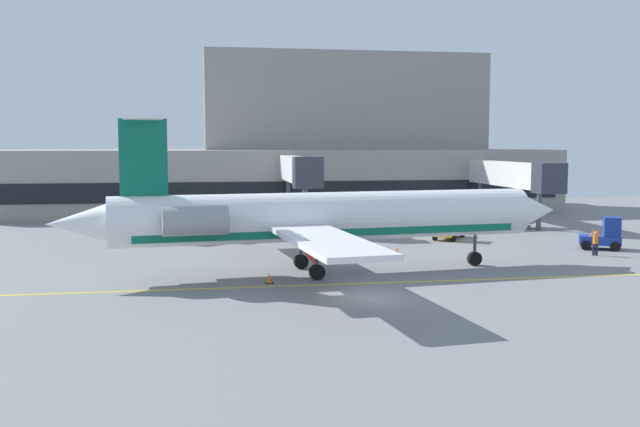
% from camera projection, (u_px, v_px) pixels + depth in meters
% --- Properties ---
extents(ground, '(120.00, 120.00, 0.11)m').
position_uv_depth(ground, '(367.00, 299.00, 35.58)').
color(ground, slate).
extents(terminal_building, '(64.44, 17.66, 18.43)m').
position_uv_depth(terminal_building, '(301.00, 150.00, 84.01)').
color(terminal_building, gray).
rests_on(terminal_building, ground).
extents(jet_bridge_west, '(2.40, 17.94, 6.08)m').
position_uv_depth(jet_bridge_west, '(513.00, 175.00, 68.41)').
color(jet_bridge_west, silver).
rests_on(jet_bridge_west, ground).
extents(jet_bridge_east, '(2.40, 16.39, 6.65)m').
position_uv_depth(jet_bridge_east, '(297.00, 171.00, 65.70)').
color(jet_bridge_east, silver).
rests_on(jet_bridge_east, ground).
extents(regional_jet, '(31.30, 26.29, 9.22)m').
position_uv_depth(regional_jet, '(319.00, 217.00, 41.92)').
color(regional_jet, white).
rests_on(regional_jet, ground).
extents(baggage_tug, '(4.29, 3.77, 2.02)m').
position_uv_depth(baggage_tug, '(213.00, 230.00, 55.92)').
color(baggage_tug, '#E5B20C').
rests_on(baggage_tug, ground).
extents(pushback_tractor, '(3.33, 3.02, 2.41)m').
position_uv_depth(pushback_tractor, '(604.00, 235.00, 51.84)').
color(pushback_tractor, '#19389E').
rests_on(pushback_tractor, ground).
extents(belt_loader, '(3.60, 4.29, 2.15)m').
position_uv_depth(belt_loader, '(448.00, 227.00, 57.23)').
color(belt_loader, '#E5B20C').
rests_on(belt_loader, ground).
extents(fuel_tank, '(6.45, 2.59, 2.59)m').
position_uv_depth(fuel_tank, '(510.00, 213.00, 64.67)').
color(fuel_tank, white).
rests_on(fuel_tank, ground).
extents(marshaller, '(0.72, 0.56, 1.88)m').
position_uv_depth(marshaller, '(595.00, 242.00, 48.98)').
color(marshaller, '#191E33').
rests_on(marshaller, ground).
extents(safety_cone_alpha, '(0.47, 0.47, 0.55)m').
position_uv_depth(safety_cone_alpha, '(397.00, 252.00, 49.16)').
color(safety_cone_alpha, orange).
rests_on(safety_cone_alpha, ground).
extents(safety_cone_bravo, '(0.47, 0.47, 0.55)m').
position_uv_depth(safety_cone_bravo, '(342.00, 258.00, 46.26)').
color(safety_cone_bravo, orange).
rests_on(safety_cone_bravo, ground).
extents(safety_cone_charlie, '(0.47, 0.47, 0.55)m').
position_uv_depth(safety_cone_charlie, '(269.00, 279.00, 39.30)').
color(safety_cone_charlie, orange).
rests_on(safety_cone_charlie, ground).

